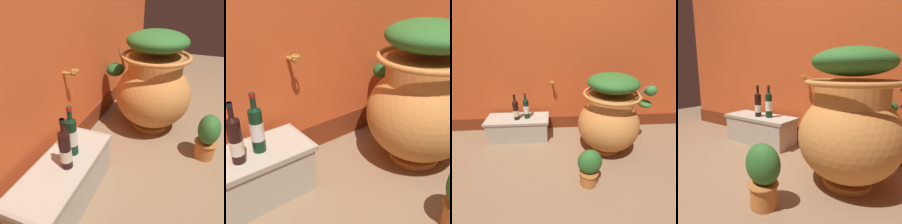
# 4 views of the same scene
# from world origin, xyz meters

# --- Properties ---
(ground_plane) EXTENTS (7.00, 7.00, 0.00)m
(ground_plane) POSITION_xyz_m (0.00, 0.00, 0.00)
(ground_plane) COLOR #896B4C
(back_wall) EXTENTS (4.40, 0.33, 2.60)m
(back_wall) POSITION_xyz_m (-0.00, 1.20, 1.29)
(back_wall) COLOR #D15123
(back_wall) RESTS_ON ground_plane
(terracotta_urn) EXTENTS (0.90, 0.87, 0.96)m
(terracotta_urn) POSITION_xyz_m (0.44, 0.55, 0.46)
(terracotta_urn) COLOR #CC7F3D
(terracotta_urn) RESTS_ON ground_plane
(stone_ledge) EXTENTS (0.82, 0.34, 0.31)m
(stone_ledge) POSITION_xyz_m (-0.69, 0.86, 0.17)
(stone_ledge) COLOR #B2A893
(stone_ledge) RESTS_ON ground_plane
(wine_bottle_left) EXTENTS (0.07, 0.07, 0.35)m
(wine_bottle_left) POSITION_xyz_m (-0.57, 0.86, 0.45)
(wine_bottle_left) COLOR black
(wine_bottle_left) RESTS_ON stone_ledge
(wine_bottle_middle) EXTENTS (0.07, 0.07, 0.34)m
(wine_bottle_middle) POSITION_xyz_m (-0.69, 0.83, 0.44)
(wine_bottle_middle) COLOR black
(wine_bottle_middle) RESTS_ON stone_ledge
(potted_shrub) EXTENTS (0.23, 0.18, 0.40)m
(potted_shrub) POSITION_xyz_m (0.11, 0.01, 0.21)
(potted_shrub) COLOR #C17033
(potted_shrub) RESTS_ON ground_plane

